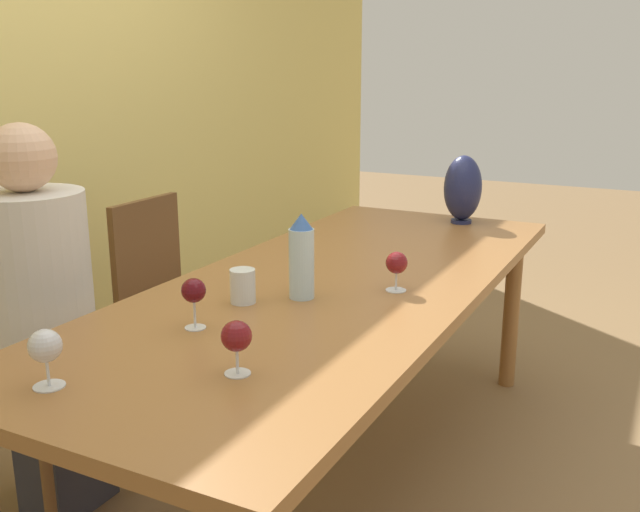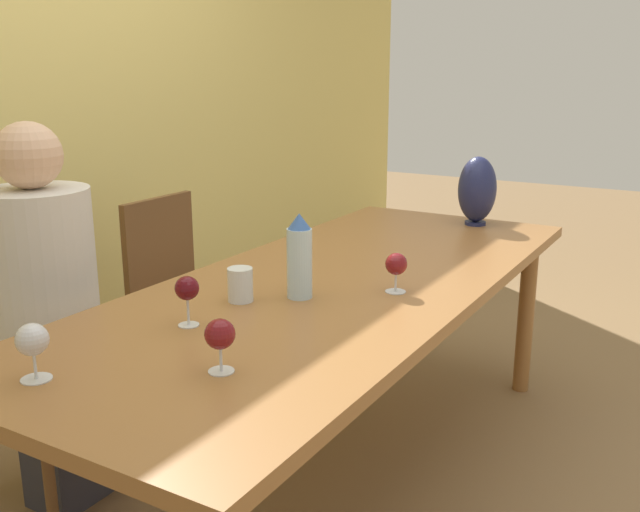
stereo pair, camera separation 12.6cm
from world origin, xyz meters
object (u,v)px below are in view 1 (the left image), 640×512
at_px(water_bottle, 300,257).
at_px(wine_glass_3, 236,337).
at_px(wine_glass_2, 194,292).
at_px(chair_near, 29,364).
at_px(wine_glass_1, 397,264).
at_px(vase, 463,188).
at_px(wine_glass_0, 45,347).
at_px(chair_far, 174,299).
at_px(person_near, 41,312).
at_px(water_tumbler, 243,286).

relative_size(water_bottle, wine_glass_3, 2.03).
relative_size(wine_glass_2, chair_near, 0.15).
relative_size(water_bottle, wine_glass_1, 2.08).
relative_size(water_bottle, vase, 0.86).
distance_m(water_bottle, wine_glass_0, 0.81).
bearing_deg(wine_glass_1, wine_glass_2, 147.06).
bearing_deg(wine_glass_3, chair_far, 44.63).
height_order(wine_glass_0, wine_glass_1, wine_glass_0).
bearing_deg(person_near, chair_far, 6.25).
xyz_separation_m(wine_glass_0, chair_near, (0.48, 0.65, -0.35)).
height_order(water_bottle, wine_glass_3, water_bottle).
bearing_deg(wine_glass_2, chair_far, 41.94).
xyz_separation_m(water_tumbler, wine_glass_1, (0.31, -0.36, 0.04)).
xyz_separation_m(wine_glass_1, wine_glass_3, (-0.74, 0.09, 0.00)).
bearing_deg(vase, water_bottle, 174.04).
height_order(water_tumbler, wine_glass_2, wine_glass_2).
height_order(wine_glass_0, chair_near, chair_near).
relative_size(chair_far, person_near, 0.71).
xyz_separation_m(wine_glass_2, chair_far, (0.79, 0.71, -0.36)).
bearing_deg(wine_glass_2, water_bottle, -19.13).
bearing_deg(water_bottle, person_near, 112.09).
bearing_deg(wine_glass_3, water_bottle, 14.09).
xyz_separation_m(water_tumbler, chair_far, (0.56, 0.71, -0.31)).
distance_m(chair_near, person_near, 0.21).
relative_size(water_tumbler, wine_glass_1, 0.82).
height_order(vase, person_near, person_near).
bearing_deg(person_near, water_tumbler, -73.34).
bearing_deg(person_near, chair_near, 90.00).
relative_size(wine_glass_1, chair_near, 0.14).
bearing_deg(person_near, wine_glass_1, -63.21).
bearing_deg(wine_glass_2, wine_glass_0, 171.35).
height_order(water_bottle, wine_glass_2, water_bottle).
height_order(water_bottle, vase, vase).
bearing_deg(wine_glass_2, chair_near, 86.18).
relative_size(water_bottle, chair_near, 0.29).
distance_m(wine_glass_2, wine_glass_3, 0.32).
xyz_separation_m(wine_glass_3, person_near, (0.24, 0.89, -0.16)).
bearing_deg(wine_glass_0, chair_far, 27.86).
distance_m(wine_glass_3, chair_near, 1.06).
xyz_separation_m(water_bottle, chair_near, (-0.31, 0.84, -0.39)).
bearing_deg(vase, wine_glass_0, 171.08).
height_order(wine_glass_1, person_near, person_near).
bearing_deg(water_tumbler, wine_glass_2, -179.16).
height_order(wine_glass_0, person_near, person_near).
relative_size(water_bottle, person_near, 0.20).
distance_m(water_tumbler, chair_near, 0.80).
bearing_deg(person_near, water_bottle, -67.91).
bearing_deg(water_tumbler, water_bottle, -46.88).
bearing_deg(wine_glass_2, wine_glass_3, -126.44).
xyz_separation_m(chair_far, person_near, (-0.75, -0.08, 0.19)).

